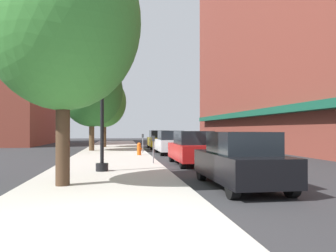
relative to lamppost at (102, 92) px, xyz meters
name	(u,v)px	position (x,y,z in m)	size (l,w,h in m)	color
ground_plane	(170,154)	(4.22, 10.35, -3.20)	(90.00, 90.00, 0.00)	#2D2D30
sidewalk_slab	(113,153)	(0.22, 11.35, -3.14)	(4.80, 50.00, 0.12)	#B7B2A8
building_right_brick	(287,18)	(15.21, 14.35, 8.34)	(6.80, 40.00, 23.13)	brown
building_far_background	(23,86)	(-10.79, 29.35, 3.84)	(6.80, 18.00, 14.12)	brown
lamppost	(102,92)	(0.00, 0.00, 0.00)	(0.48, 0.48, 5.90)	black
fire_hydrant	(139,149)	(1.91, 8.05, -2.68)	(0.33, 0.26, 0.79)	#E05614
parking_meter_near	(143,141)	(2.27, 9.96, -2.25)	(0.14, 0.09, 1.31)	slate
parking_meter_far	(153,146)	(2.27, 2.70, -2.25)	(0.14, 0.09, 1.31)	slate
tree_near	(104,102)	(-0.74, 18.56, 1.10)	(4.08, 4.08, 6.54)	#4C3823
tree_mid	(92,91)	(-1.44, 13.19, 1.48)	(4.76, 4.76, 7.31)	#4C3823
tree_far	(63,21)	(-0.95, -3.25, 1.66)	(4.50, 4.50, 7.34)	#422D1E
car_black	(240,160)	(4.22, -3.69, -2.39)	(1.80, 4.30, 1.66)	black
car_red	(192,148)	(4.22, 2.90, -2.39)	(1.80, 4.30, 1.66)	black
car_white	(170,143)	(4.22, 10.23, -2.39)	(1.80, 4.30, 1.66)	black
car_yellow	(159,140)	(4.22, 17.28, -2.39)	(1.80, 4.30, 1.66)	black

